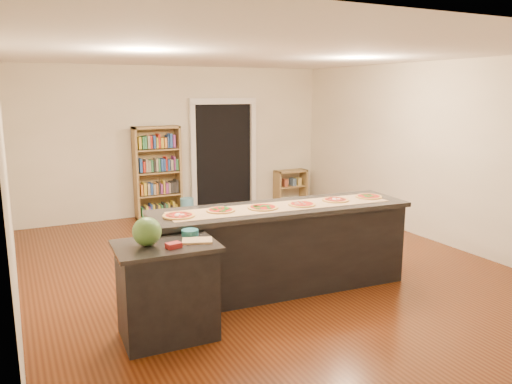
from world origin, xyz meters
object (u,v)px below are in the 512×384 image
kitchen_island (281,247)px  watermelon (147,232)px  bookshelf (158,172)px  waste_bin (187,208)px  side_counter (167,290)px  low_shelf (291,186)px

kitchen_island → watermelon: size_ratio=11.47×
kitchen_island → bookshelf: bookshelf is taller
bookshelf → waste_bin: size_ratio=4.69×
watermelon → waste_bin: bearing=67.0°
kitchen_island → side_counter: (-1.57, -0.57, -0.04)m
bookshelf → watermelon: (-1.38, -4.61, 0.22)m
kitchen_island → watermelon: watermelon is taller
low_shelf → waste_bin: bearing=-174.1°
low_shelf → watermelon: size_ratio=2.58×
waste_bin → watermelon: watermelon is taller
watermelon → low_shelf: bearing=47.3°
kitchen_island → low_shelf: (2.52, 4.07, -0.17)m
bookshelf → waste_bin: bearing=-27.2°
low_shelf → waste_bin: low_shelf is taller
kitchen_island → low_shelf: 4.79m
side_counter → waste_bin: (1.68, 4.39, -0.29)m
low_shelf → waste_bin: 2.43m
side_counter → low_shelf: size_ratio=1.36×
waste_bin → watermelon: size_ratio=1.36×
low_shelf → watermelon: bearing=-132.7°
bookshelf → waste_bin: (0.47, -0.24, -0.67)m
side_counter → watermelon: bearing=175.5°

